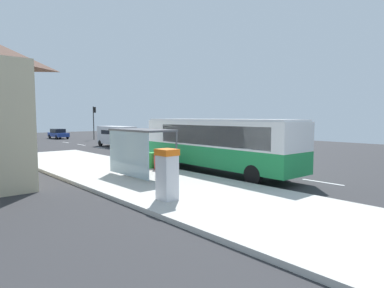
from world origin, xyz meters
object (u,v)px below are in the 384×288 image
traffic_light_near_side (94,118)px  recycling_bin_red (158,161)px  bus (216,142)px  recycling_bin_blue (145,159)px  traffic_light_far_side (30,118)px  recycling_bin_green (152,160)px  sedan_near (58,133)px  white_van (116,135)px  bus_shelter (137,140)px  ticket_machine (167,174)px

traffic_light_near_side → recycling_bin_red: bearing=-108.2°
bus → recycling_bin_blue: size_ratio=11.66×
traffic_light_far_side → recycling_bin_green: bearing=-92.1°
sedan_near → traffic_light_near_side: 7.19m
recycling_bin_red → sedan_near: bearing=79.6°
traffic_light_near_side → white_van: bearing=-104.6°
recycling_bin_blue → recycling_bin_green: bearing=-90.0°
white_van → sedan_near: size_ratio=1.19×
bus_shelter → recycling_bin_red: bearing=27.1°
sedan_near → recycling_bin_green: bearing=-100.6°
bus → bus_shelter: (-4.70, 1.32, 0.25)m
traffic_light_far_side → white_van: bearing=-68.5°
recycling_bin_red → white_van: bearing=69.3°
sedan_near → ticket_machine: (-10.48, -41.60, 0.38)m
sedan_near → recycling_bin_blue: 34.72m
recycling_bin_red → recycling_bin_green: same height
traffic_light_far_side → traffic_light_near_side: bearing=-5.3°
recycling_bin_red → traffic_light_near_side: size_ratio=0.19×
recycling_bin_blue → bus_shelter: 3.66m
recycling_bin_green → bus: bearing=-51.7°
recycling_bin_green → recycling_bin_blue: size_ratio=1.00×
traffic_light_near_side → bus_shelter: size_ratio=1.23×
bus → traffic_light_far_side: 32.87m
traffic_light_near_side → traffic_light_far_side: bearing=174.7°
traffic_light_near_side → bus: bearing=-102.7°
bus → bus_shelter: size_ratio=2.77×
white_van → recycling_bin_blue: 16.78m
traffic_light_near_side → recycling_bin_blue: bearing=-109.0°
recycling_bin_green → traffic_light_near_side: 30.56m
recycling_bin_red → bus_shelter: (-2.21, -1.13, 1.44)m
sedan_near → traffic_light_far_side: traffic_light_far_side is taller
recycling_bin_red → traffic_light_far_side: (1.10, 30.36, 2.57)m
recycling_bin_blue → traffic_light_far_side: traffic_light_far_side is taller
white_van → traffic_light_far_side: traffic_light_far_side is taller
white_van → sedan_near: bearing=89.7°
traffic_light_far_side → recycling_bin_red: bearing=-92.1°
recycling_bin_blue → traffic_light_far_side: size_ratio=0.20×
bus → sedan_near: size_ratio=2.50×
sedan_near → ticket_machine: ticket_machine is taller
bus_shelter → bus: bearing=-15.7°
traffic_light_near_side → bus_shelter: bearing=-111.2°
bus → bus_shelter: bearing=164.3°
traffic_light_far_side → bus_shelter: 31.69m
traffic_light_near_side → bus_shelter: 32.95m
recycling_bin_green → traffic_light_far_side: 29.79m
white_van → traffic_light_near_side: traffic_light_near_side is taller
white_van → traffic_light_far_side: size_ratio=1.09×
recycling_bin_red → recycling_bin_green: 0.70m
ticket_machine → white_van: bearing=65.7°
traffic_light_near_side → traffic_light_far_side: traffic_light_near_side is taller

